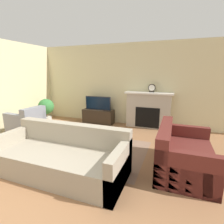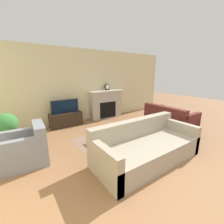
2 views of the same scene
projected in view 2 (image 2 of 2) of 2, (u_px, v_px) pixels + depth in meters
The scene contains 12 objects.
ground_plane at pixel (179, 186), 2.50m from camera, with size 20.00×20.00×0.00m, color #936642.
wall_back at pixel (77, 86), 5.57m from camera, with size 8.64×0.06×2.70m.
area_rug at pixel (122, 141), 4.16m from camera, with size 2.34×1.87×0.00m.
fireplace at pixel (106, 103), 6.24m from camera, with size 1.50×0.39×1.15m.
tv_stand at pixel (66, 119), 5.29m from camera, with size 1.10×0.39×0.48m.
tv at pixel (65, 106), 5.17m from camera, with size 0.93×0.06×0.47m.
couch_sectional at pixel (146, 147), 3.21m from camera, with size 2.35×0.99×0.82m.
couch_loveseat at pixel (169, 121), 4.99m from camera, with size 0.94×1.50×0.82m.
armchair_by_window at pixel (25, 150), 3.06m from camera, with size 0.92×0.78×0.82m.
coffee_table at pixel (119, 128), 4.18m from camera, with size 1.14×0.67×0.38m.
potted_plant at pixel (6, 126), 3.76m from camera, with size 0.53×0.53×0.86m.
mantel_clock at pixel (107, 87), 6.11m from camera, with size 0.23×0.07×0.26m.
Camera 2 is at (-2.11, -1.10, 1.82)m, focal length 24.00 mm.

